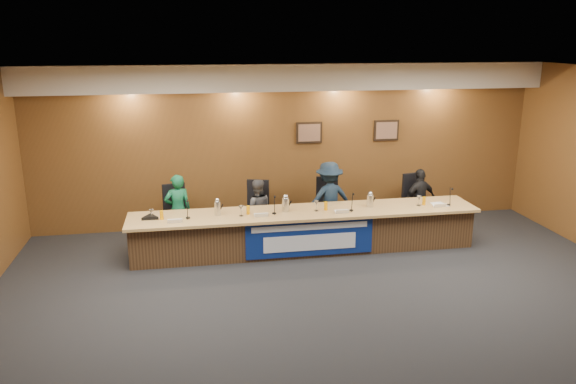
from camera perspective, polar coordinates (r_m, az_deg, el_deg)
name	(u,v)px	position (r m, az deg, el deg)	size (l,w,h in m)	color
floor	(340,313)	(7.96, 5.32, -12.12)	(10.00, 10.00, 0.00)	black
ceiling	(347,77)	(7.07, 5.97, 11.51)	(10.00, 8.00, 0.04)	silver
wall_back	(289,145)	(11.15, 0.10, 4.75)	(10.00, 0.04, 3.20)	brown
soffit	(291,77)	(10.74, 0.34, 11.60)	(10.00, 0.50, 0.50)	beige
dais_body	(305,232)	(9.96, 1.73, -4.04)	(6.00, 0.80, 0.70)	#48301B
dais_top	(306,212)	(9.80, 1.81, -2.07)	(6.10, 0.95, 0.05)	tan
banner	(310,238)	(9.57, 2.24, -4.69)	(2.20, 0.02, 0.65)	navy
banner_text_upper	(310,227)	(9.49, 2.27, -3.58)	(2.00, 0.01, 0.10)	silver
banner_text_lower	(310,243)	(9.59, 2.25, -5.17)	(1.60, 0.01, 0.28)	silver
wall_photo_left	(309,133)	(11.16, 2.16, 6.05)	(0.52, 0.04, 0.42)	black
wall_photo_right	(386,130)	(11.60, 9.95, 6.19)	(0.52, 0.04, 0.42)	black
panelist_a	(178,210)	(10.34, -11.12, -1.79)	(0.48, 0.31, 1.32)	#105B37
panelist_b	(257,210)	(10.43, -3.18, -1.82)	(0.56, 0.44, 1.16)	#444549
panelist_c	(329,199)	(10.63, 4.18, -0.73)	(0.93, 0.53, 1.43)	#132334
panelist_d	(420,200)	(11.24, 13.22, -0.76)	(0.72, 0.30, 1.23)	black
office_chair_a	(179,218)	(10.49, -11.06, -2.56)	(0.48, 0.48, 0.08)	black
office_chair_b	(256,213)	(10.55, -3.24, -2.18)	(0.48, 0.48, 0.08)	black
office_chair_c	(327,210)	(10.79, 4.03, -1.79)	(0.48, 0.48, 0.08)	black
office_chair_d	(417,205)	(11.37, 12.98, -1.26)	(0.48, 0.48, 0.08)	black
nameplate_a	(175,221)	(9.31, -11.43, -2.88)	(0.24, 0.06, 0.09)	white
microphone_a	(188,218)	(9.53, -10.13, -2.59)	(0.07, 0.07, 0.02)	black
juice_glass_a	(162,215)	(9.54, -12.72, -2.31)	(0.06, 0.06, 0.15)	#EC9801
water_glass_a	(152,215)	(9.56, -13.69, -2.24)	(0.08, 0.08, 0.18)	silver
nameplate_b	(261,215)	(9.44, -2.71, -2.32)	(0.24, 0.06, 0.09)	white
microphone_b	(274,213)	(9.62, -1.42, -2.18)	(0.07, 0.07, 0.02)	black
juice_glass_b	(248,210)	(9.61, -4.07, -1.84)	(0.06, 0.06, 0.15)	#EC9801
water_glass_b	(241,211)	(9.52, -4.79, -1.93)	(0.08, 0.08, 0.18)	silver
nameplate_c	(342,211)	(9.67, 5.55, -1.95)	(0.24, 0.06, 0.09)	white
microphone_c	(351,210)	(9.84, 6.44, -1.86)	(0.07, 0.07, 0.02)	black
juice_glass_c	(326,206)	(9.83, 3.86, -1.43)	(0.06, 0.06, 0.15)	#EC9801
water_glass_c	(316,206)	(9.78, 2.90, -1.42)	(0.08, 0.08, 0.18)	silver
nameplate_d	(440,205)	(10.33, 15.22, -1.29)	(0.24, 0.06, 0.09)	white
microphone_d	(448,205)	(10.51, 15.98, -1.26)	(0.07, 0.07, 0.02)	black
juice_glass_d	(424,201)	(10.40, 13.65, -0.89)	(0.06, 0.06, 0.15)	#EC9801
water_glass_d	(419,201)	(10.33, 13.16, -0.88)	(0.08, 0.08, 0.18)	silver
carafe_left	(218,208)	(9.59, -7.17, -1.65)	(0.11, 0.11, 0.25)	silver
carafe_mid	(286,205)	(9.72, -0.25, -1.31)	(0.13, 0.13, 0.24)	silver
carafe_right	(370,201)	(10.10, 8.33, -0.89)	(0.12, 0.12, 0.22)	silver
speakerphone	(150,217)	(9.64, -13.82, -2.51)	(0.32, 0.32, 0.05)	black
paper_stack	(440,204)	(10.51, 15.15, -1.23)	(0.22, 0.30, 0.01)	white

